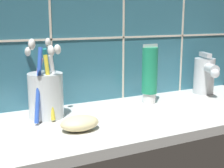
{
  "coord_description": "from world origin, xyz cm",
  "views": [
    {
      "loc": [
        -37.68,
        -58.62,
        23.44
      ],
      "look_at": [
        -7.13,
        2.66,
        8.89
      ],
      "focal_mm": 50.0,
      "sensor_mm": 36.0,
      "label": 1
    }
  ],
  "objects": [
    {
      "name": "toothbrush_cup",
      "position": [
        -21.22,
        6.7,
        7.52
      ],
      "size": [
        9.18,
        13.91,
        17.78
      ],
      "color": "silver",
      "rests_on": "sink_counter"
    },
    {
      "name": "tile_wall_backsplash",
      "position": [
        0.01,
        14.95,
        24.24
      ],
      "size": [
        87.92,
        1.72,
        48.47
      ],
      "color": "#336B7F",
      "rests_on": "ground"
    },
    {
      "name": "sink_faucet",
      "position": [
        25.06,
        7.76,
        7.65
      ],
      "size": [
        6.65,
        10.94,
        11.8
      ],
      "rotation": [
        0.0,
        0.0,
        -1.93
      ],
      "color": "silver",
      "rests_on": "sink_counter"
    },
    {
      "name": "soap_bar",
      "position": [
        -17.63,
        -4.3,
        3.44
      ],
      "size": [
        7.65,
        5.49,
        2.88
      ],
      "primitive_type": "ellipsoid",
      "color": "beige",
      "rests_on": "sink_counter"
    },
    {
      "name": "sink_counter",
      "position": [
        0.0,
        0.0,
        1.0
      ],
      "size": [
        77.92,
        29.4,
        2.0
      ],
      "primitive_type": "cube",
      "color": "silver",
      "rests_on": "ground"
    },
    {
      "name": "toothpaste_tube",
      "position": [
        5.53,
        6.64,
        9.48
      ],
      "size": [
        4.14,
        3.94,
        15.06
      ],
      "color": "white",
      "rests_on": "sink_counter"
    }
  ]
}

